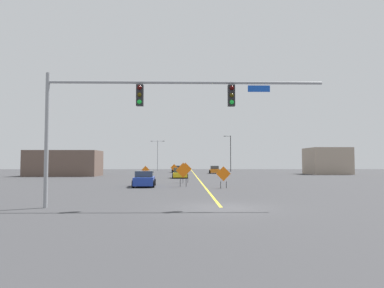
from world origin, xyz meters
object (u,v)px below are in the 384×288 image
object	(u,v)px
car_blue_approaching	(144,179)
car_black_distant	(176,169)
construction_sign_median_near	(145,172)
construction_sign_left_shoulder	(183,171)
car_yellow_near	(180,173)
car_orange_far	(214,170)
construction_sign_right_lane	(174,168)
construction_sign_right_shoulder	(223,175)
street_lamp_far_right	(230,152)
street_lamp_far_left	(158,153)
construction_sign_left_lane	(185,170)
traffic_signal_assembly	(143,105)

from	to	relation	value
car_blue_approaching	car_black_distant	bearing A→B (deg)	87.62
construction_sign_median_near	construction_sign_left_shoulder	bearing A→B (deg)	-55.19
car_yellow_near	car_orange_far	bearing A→B (deg)	72.51
construction_sign_median_near	construction_sign_right_lane	bearing A→B (deg)	84.36
construction_sign_right_shoulder	street_lamp_far_right	bearing A→B (deg)	82.18
construction_sign_median_near	car_orange_far	xyz separation A→B (m)	(10.03, 32.67, -0.43)
construction_sign_median_near	construction_sign_right_shoulder	world-z (taller)	construction_sign_right_shoulder
construction_sign_right_shoulder	car_blue_approaching	size ratio (longest dim) A/B	0.42
street_lamp_far_left	construction_sign_right_lane	xyz separation A→B (m)	(5.34, -31.99, -3.51)
construction_sign_left_lane	construction_sign_left_shoulder	bearing A→B (deg)	-91.92
traffic_signal_assembly	construction_sign_right_lane	bearing A→B (deg)	89.77
construction_sign_right_shoulder	car_orange_far	xyz separation A→B (m)	(2.54, 40.47, -0.45)
street_lamp_far_right	car_yellow_near	distance (m)	35.48
construction_sign_right_shoulder	car_black_distant	distance (m)	46.77
street_lamp_far_right	construction_sign_left_shoulder	xyz separation A→B (m)	(-10.75, -51.23, -3.27)
street_lamp_far_right	car_orange_far	xyz separation A→B (m)	(-4.77, -12.74, -3.96)
street_lamp_far_left	car_yellow_near	distance (m)	44.24
construction_sign_right_shoulder	construction_sign_left_shoulder	size ratio (longest dim) A/B	0.86
street_lamp_far_left	construction_sign_left_shoulder	xyz separation A→B (m)	(7.06, -61.39, -3.32)
traffic_signal_assembly	construction_sign_right_shoulder	bearing A→B (deg)	67.52
traffic_signal_assembly	car_orange_far	size ratio (longest dim) A/B	3.57
construction_sign_median_near	car_yellow_near	xyz separation A→B (m)	(3.52, 12.00, -0.49)
street_lamp_far_left	car_orange_far	size ratio (longest dim) A/B	2.07
car_blue_approaching	car_orange_far	bearing A→B (deg)	75.99
street_lamp_far_left	car_blue_approaching	distance (m)	61.25
construction_sign_median_near	car_black_distant	world-z (taller)	construction_sign_median_near
street_lamp_far_right	construction_sign_left_lane	xyz separation A→B (m)	(-10.54, -45.08, -3.27)
street_lamp_far_right	car_yellow_near	size ratio (longest dim) A/B	2.10
traffic_signal_assembly	street_lamp_far_left	xyz separation A→B (m)	(-5.16, 76.27, -0.30)
traffic_signal_assembly	construction_sign_right_lane	world-z (taller)	traffic_signal_assembly
car_blue_approaching	car_black_distant	world-z (taller)	car_black_distant
construction_sign_left_lane	car_yellow_near	world-z (taller)	construction_sign_left_lane
construction_sign_median_near	car_yellow_near	bearing A→B (deg)	73.67
construction_sign_median_near	car_black_distant	distance (m)	38.76
construction_sign_left_shoulder	car_blue_approaching	world-z (taller)	construction_sign_left_shoulder
car_black_distant	car_orange_far	bearing A→B (deg)	-38.08
construction_sign_median_near	construction_sign_right_shoulder	distance (m)	10.81
street_lamp_far_right	construction_sign_left_shoulder	world-z (taller)	street_lamp_far_right
car_blue_approaching	car_orange_far	size ratio (longest dim) A/B	1.15
street_lamp_far_right	car_yellow_near	bearing A→B (deg)	-108.66
construction_sign_right_shoulder	car_black_distant	world-z (taller)	construction_sign_right_shoulder
street_lamp_far_right	car_orange_far	world-z (taller)	street_lamp_far_right
construction_sign_left_lane	construction_sign_right_shoulder	world-z (taller)	construction_sign_left_lane
traffic_signal_assembly	construction_sign_right_shoulder	world-z (taller)	traffic_signal_assembly
traffic_signal_assembly	construction_sign_left_lane	size ratio (longest dim) A/B	6.29
street_lamp_far_left	construction_sign_left_shoulder	bearing A→B (deg)	-83.44
traffic_signal_assembly	car_orange_far	bearing A→B (deg)	81.60
construction_sign_left_shoulder	car_black_distant	xyz separation A→B (m)	(-1.70, 44.51, -0.69)
street_lamp_far_left	construction_sign_median_near	size ratio (longest dim) A/B	4.35
construction_sign_left_lane	car_blue_approaching	size ratio (longest dim) A/B	0.49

